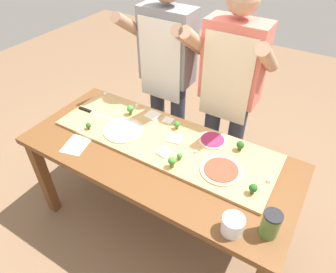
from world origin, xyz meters
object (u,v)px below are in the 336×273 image
broccoli_floret_back_mid (253,188)px  pizza_whole_white_garlic (124,130)px  cheese_crumble_b (269,181)px  chefs_knife (91,112)px  cook_left (167,68)px  pizza_slice_far_right (153,115)px  sauce_jar (270,224)px  cheese_crumble_a (105,94)px  recipe_note (76,145)px  broccoli_floret_center_left (177,125)px  broccoli_floret_front_mid (130,109)px  broccoli_floret_back_left (172,161)px  broccoli_floret_front_right (240,145)px  flour_cup (233,226)px  pizza_slice_center (164,152)px  broccoli_floret_front_left (180,156)px  prep_table (158,163)px  broccoli_floret_back_right (88,126)px  cook_right (230,86)px  cheese_crumble_c (196,152)px  cheese_crumble_d (137,106)px  pizza_slice_far_left (168,120)px  pizza_whole_beet_magenta (212,140)px  pizza_whole_tomato_red (221,170)px  pizza_slice_near_right (175,139)px

broccoli_floret_back_mid → pizza_whole_white_garlic: bearing=175.6°
cheese_crumble_b → chefs_knife: bearing=-179.5°
chefs_knife → cook_left: 0.66m
pizza_whole_white_garlic → pizza_slice_far_right: size_ratio=2.82×
cheese_crumble_b → sauce_jar: sauce_jar is taller
cheese_crumble_a → recipe_note: bearing=-68.1°
broccoli_floret_center_left → sauce_jar: size_ratio=0.40×
broccoli_floret_front_mid → broccoli_floret_back_left: same height
broccoli_floret_front_right → sauce_jar: size_ratio=0.46×
broccoli_floret_back_mid → flour_cup: flour_cup is taller
pizza_slice_center → broccoli_floret_back_mid: size_ratio=1.14×
chefs_knife → broccoli_floret_front_left: (0.80, -0.09, 0.02)m
prep_table → sauce_jar: sauce_jar is taller
pizza_whole_white_garlic → recipe_note: pizza_whole_white_garlic is taller
pizza_whole_white_garlic → pizza_slice_center: pizza_whole_white_garlic is taller
broccoli_floret_back_left → cheese_crumble_b: (0.52, 0.18, -0.04)m
pizza_whole_white_garlic → broccoli_floret_front_left: bearing=-5.7°
cook_left → broccoli_floret_back_right: bearing=-106.3°
recipe_note → cook_right: bearing=50.6°
cook_left → broccoli_floret_center_left: bearing=-50.5°
broccoli_floret_front_left → cheese_crumble_c: (0.06, 0.10, -0.02)m
broccoli_floret_front_left → cheese_crumble_d: (-0.55, 0.33, -0.02)m
cheese_crumble_b → pizza_slice_far_left: bearing=166.1°
pizza_slice_center → cook_right: (0.15, 0.63, 0.20)m
cheese_crumble_d → broccoli_floret_front_left: bearing=-30.6°
cheese_crumble_a → broccoli_floret_back_mid: bearing=-15.0°
broccoli_floret_front_left → flour_cup: bearing=-32.0°
cheese_crumble_c → cheese_crumble_d: size_ratio=0.82×
pizza_slice_far_left → cheese_crumble_d: 0.29m
chefs_knife → broccoli_floret_front_right: 1.10m
chefs_knife → broccoli_floret_front_left: bearing=-6.5°
pizza_whole_white_garlic → cheese_crumble_b: (0.98, 0.06, 0.00)m
broccoli_floret_center_left → cheese_crumble_b: broccoli_floret_center_left is taller
pizza_whole_beet_magenta → prep_table: bearing=-135.8°
broccoli_floret_front_mid → cook_right: 0.72m
broccoli_floret_center_left → broccoli_floret_front_left: 0.30m
cheese_crumble_d → cook_right: cook_right is taller
broccoli_floret_back_right → cook_left: 0.74m
chefs_knife → broccoli_floret_front_left: 0.81m
pizza_whole_tomato_red → pizza_slice_near_right: pizza_whole_tomato_red is taller
chefs_knife → sauce_jar: bearing=-12.0°
pizza_whole_tomato_red → pizza_slice_center: (-0.37, -0.04, -0.00)m
recipe_note → broccoli_floret_front_mid: bearing=75.2°
prep_table → broccoli_floret_back_mid: 0.65m
pizza_whole_white_garlic → pizza_slice_near_right: bearing=16.6°
prep_table → broccoli_floret_back_right: broccoli_floret_back_right is taller
pizza_slice_center → sauce_jar: size_ratio=0.52×
pizza_whole_beet_magenta → pizza_slice_near_right: size_ratio=2.10×
cheese_crumble_c → cheese_crumble_d: 0.65m
chefs_knife → cheese_crumble_c: (0.86, 0.01, 0.00)m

